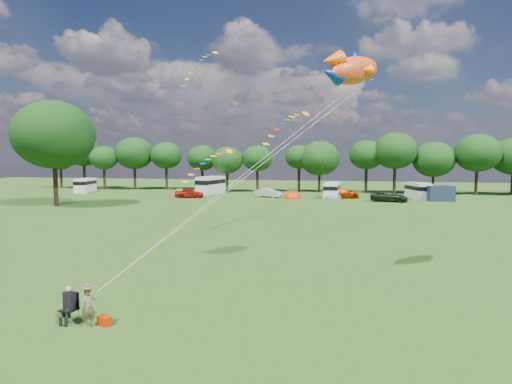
% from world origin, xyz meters
% --- Properties ---
extents(ground_plane, '(180.00, 180.00, 0.00)m').
position_xyz_m(ground_plane, '(0.00, 0.00, 0.00)').
color(ground_plane, black).
rests_on(ground_plane, ground).
extents(tree_line, '(102.98, 10.98, 10.27)m').
position_xyz_m(tree_line, '(5.30, 54.99, 6.35)').
color(tree_line, black).
rests_on(tree_line, ground).
extents(big_tree, '(10.00, 10.00, 13.28)m').
position_xyz_m(big_tree, '(-30.00, 28.00, 9.02)').
color(big_tree, black).
rests_on(big_tree, ground).
extents(car_a, '(4.77, 2.82, 1.49)m').
position_xyz_m(car_a, '(-17.22, 41.69, 0.75)').
color(car_a, '#9C1009').
rests_on(car_a, ground).
extents(car_b, '(4.27, 2.61, 1.41)m').
position_xyz_m(car_b, '(-5.54, 44.85, 0.71)').
color(car_b, '#A0A3A9').
rests_on(car_b, ground).
extents(car_c, '(5.23, 3.30, 1.46)m').
position_xyz_m(car_c, '(5.70, 45.58, 0.73)').
color(car_c, '#A42500').
rests_on(car_c, ground).
extents(car_d, '(5.63, 3.48, 1.43)m').
position_xyz_m(car_d, '(12.14, 41.97, 0.71)').
color(car_d, black).
rests_on(car_d, ground).
extents(campervan_a, '(2.86, 5.19, 2.41)m').
position_xyz_m(campervan_a, '(-38.67, 47.57, 1.30)').
color(campervan_a, silver).
rests_on(campervan_a, ground).
extents(campervan_b, '(3.82, 6.33, 2.90)m').
position_xyz_m(campervan_b, '(-16.14, 49.02, 1.56)').
color(campervan_b, silver).
rests_on(campervan_b, ground).
extents(campervan_c, '(2.57, 5.04, 2.38)m').
position_xyz_m(campervan_c, '(4.22, 45.02, 1.28)').
color(campervan_c, silver).
rests_on(campervan_c, ground).
extents(campervan_d, '(3.44, 5.27, 2.39)m').
position_xyz_m(campervan_d, '(16.74, 46.74, 1.28)').
color(campervan_d, '#B9B9BB').
rests_on(campervan_d, ground).
extents(tent_orange, '(2.72, 2.98, 2.13)m').
position_xyz_m(tent_orange, '(-1.67, 43.99, 0.02)').
color(tent_orange, red).
rests_on(tent_orange, ground).
extents(tent_greyblue, '(3.04, 3.33, 2.26)m').
position_xyz_m(tent_greyblue, '(4.19, 43.84, 0.02)').
color(tent_greyblue, '#444E64').
rests_on(tent_greyblue, ground).
extents(awning_navy, '(3.80, 3.23, 2.17)m').
position_xyz_m(awning_navy, '(19.25, 44.57, 1.09)').
color(awning_navy, '#182335').
rests_on(awning_navy, ground).
extents(kite_flyer, '(0.63, 0.65, 1.50)m').
position_xyz_m(kite_flyer, '(-3.61, -5.89, 0.75)').
color(kite_flyer, brown).
rests_on(kite_flyer, ground).
extents(camp_chair, '(0.68, 0.68, 1.45)m').
position_xyz_m(camp_chair, '(-4.58, -5.61, 0.87)').
color(camp_chair, '#99999E').
rests_on(camp_chair, ground).
extents(kite_bag, '(0.58, 0.49, 0.35)m').
position_xyz_m(kite_bag, '(-3.12, -5.63, 0.17)').
color(kite_bag, '#B72400').
rests_on(kite_bag, ground).
extents(fish_kite, '(3.50, 3.52, 2.10)m').
position_xyz_m(fish_kite, '(5.92, 2.29, 10.70)').
color(fish_kite, red).
rests_on(fish_kite, ground).
extents(streamer_kite_a, '(3.30, 5.47, 5.74)m').
position_xyz_m(streamer_kite_a, '(-10.70, 28.42, 16.93)').
color(streamer_kite_a, '#FFB70E').
rests_on(streamer_kite_a, ground).
extents(streamer_kite_b, '(4.33, 4.72, 3.81)m').
position_xyz_m(streamer_kite_b, '(-6.76, 19.08, 5.77)').
color(streamer_kite_b, '#FFB400').
rests_on(streamer_kite_b, ground).
extents(streamer_kite_c, '(3.13, 4.98, 2.80)m').
position_xyz_m(streamer_kite_c, '(1.65, 13.28, 9.06)').
color(streamer_kite_c, '#F5A632').
rests_on(streamer_kite_c, ground).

